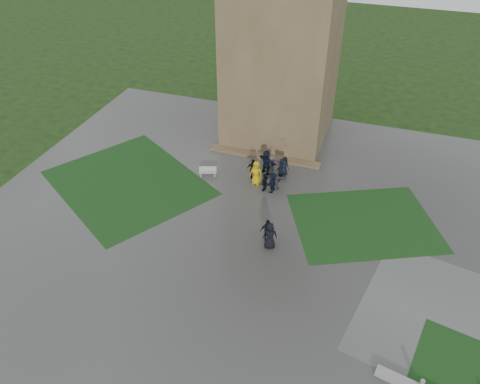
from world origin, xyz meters
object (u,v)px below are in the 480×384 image
(bench, at_px, (208,171))
(pedestrian_mid, at_px, (267,230))
(tower, at_px, (284,27))
(pedestrian_near, at_px, (270,236))

(bench, relative_size, pedestrian_mid, 0.87)
(tower, distance_m, pedestrian_near, 16.71)
(bench, bearing_deg, tower, 48.83)
(bench, xyz_separation_m, pedestrian_near, (6.51, -6.03, 0.53))
(bench, bearing_deg, pedestrian_mid, -60.80)
(tower, distance_m, bench, 12.35)
(pedestrian_mid, height_order, pedestrian_near, pedestrian_near)
(pedestrian_near, bearing_deg, bench, -62.19)
(pedestrian_mid, distance_m, pedestrian_near, 0.71)
(bench, xyz_separation_m, pedestrian_mid, (6.17, -5.41, 0.40))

